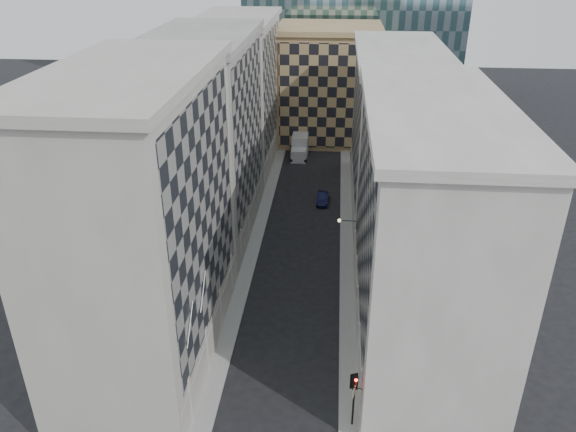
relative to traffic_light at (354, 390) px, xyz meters
The scene contains 14 objects.
sidewalk_west 28.64m from the traffic_light, 112.12° to the left, with size 1.50×100.00×0.15m, color gray.
sidewalk_east 26.56m from the traffic_light, 90.46° to the left, with size 1.50×100.00×0.15m, color gray.
bldg_left_a 19.80m from the traffic_light, 155.78° to the left, with size 10.80×22.80×23.70m.
bldg_left_b 34.52m from the traffic_light, 119.11° to the left, with size 10.80×22.80×22.70m.
bldg_left_c 54.40m from the traffic_light, 107.65° to the left, with size 10.80×22.80×21.70m.
bldg_right_a 14.35m from the traffic_light, 64.50° to the left, with size 10.80×26.80×20.70m.
bldg_right_b 39.27m from the traffic_light, 81.94° to the left, with size 10.80×28.80×19.70m.
tan_block 64.62m from the traffic_light, 93.08° to the left, with size 16.80×14.80×18.80m.
flagpoles_left 12.48m from the traffic_light, 168.30° to the left, with size 0.10×6.33×2.33m.
bracket_lamp 20.57m from the traffic_light, 93.05° to the left, with size 1.98×0.36×0.36m.
traffic_light is the anchor object (origin of this frame).
box_truck 55.19m from the traffic_light, 97.82° to the left, with size 2.49×6.08×3.33m.
dark_car 37.83m from the traffic_light, 95.04° to the left, with size 1.42×4.07×1.34m, color #0E1133.
shop_sign 0.78m from the traffic_light, 93.80° to the right, with size 0.76×0.66×0.75m.
Camera 1 is at (3.42, -26.05, 31.67)m, focal length 35.00 mm.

